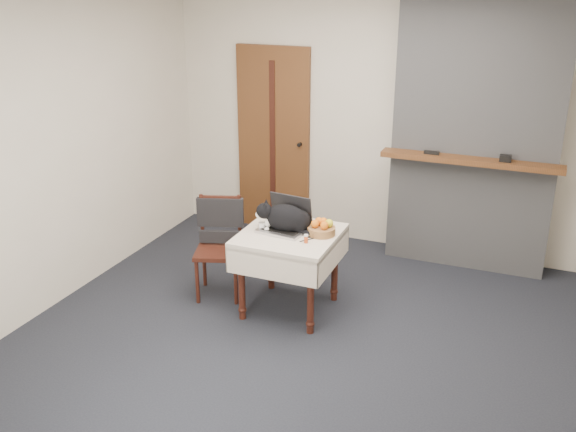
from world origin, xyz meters
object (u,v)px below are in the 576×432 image
cream_jar (262,226)px  pill_bottle (306,239)px  door (274,141)px  laptop (286,221)px  cat (287,218)px  fruit_basket (322,228)px  side_table (290,246)px  chair (220,232)px

cream_jar → pill_bottle: size_ratio=0.92×
door → pill_bottle: door is taller
laptop → pill_bottle: size_ratio=5.84×
laptop → cat: laptop is taller
pill_bottle → fruit_basket: 0.22m
cat → cream_jar: bearing=179.9°
side_table → fruit_basket: size_ratio=3.42×
cream_jar → fruit_basket: 0.50m
laptop → pill_bottle: 0.33m
side_table → pill_bottle: size_ratio=11.02×
pill_bottle → cat: bearing=143.8°
laptop → side_table: bearing=-41.2°
fruit_basket → door: bearing=125.0°
side_table → pill_bottle: 0.28m
cream_jar → chair: chair is taller
pill_bottle → chair: 0.94m
laptop → cat: bearing=-48.0°
side_table → cat: cat is taller
fruit_basket → chair: (-0.95, 0.02, -0.19)m
fruit_basket → chair: 0.97m
cat → fruit_basket: cat is taller
side_table → chair: size_ratio=0.88×
side_table → cream_jar: bearing=-175.0°
door → side_table: bearing=-62.6°
side_table → fruit_basket: bearing=16.8°
cat → pill_bottle: size_ratio=7.82×
side_table → chair: 0.71m
side_table → laptop: bearing=131.7°
cat → pill_bottle: cat is taller
cat → cream_jar: 0.22m
cat → cream_jar: (-0.20, -0.05, -0.08)m
pill_bottle → fruit_basket: bearing=75.6°
laptop → door: bearing=123.7°
door → chair: size_ratio=2.27×
cat → fruit_basket: size_ratio=2.42×
laptop → pill_bottle: bearing=-31.6°
door → laptop: bearing=-63.3°
laptop → pill_bottle: (0.26, -0.20, -0.03)m
door → pill_bottle: 2.12m
side_table → cat: (-0.03, 0.03, 0.23)m
cat → pill_bottle: bearing=-50.6°
cat → chair: bearing=160.1°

